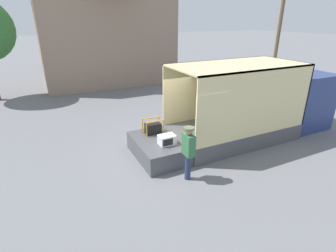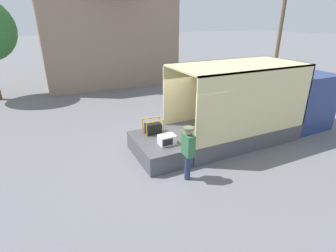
{
  "view_description": "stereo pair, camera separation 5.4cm",
  "coord_description": "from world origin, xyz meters",
  "views": [
    {
      "loc": [
        -4.13,
        -7.66,
        4.64
      ],
      "look_at": [
        -0.48,
        -0.2,
        1.21
      ],
      "focal_mm": 28.0,
      "sensor_mm": 36.0,
      "label": 1
    },
    {
      "loc": [
        -4.08,
        -7.68,
        4.64
      ],
      "look_at": [
        -0.48,
        -0.2,
        1.21
      ],
      "focal_mm": 28.0,
      "sensor_mm": 36.0,
      "label": 2
    }
  ],
  "objects": [
    {
      "name": "ground_plane",
      "position": [
        0.0,
        0.0,
        0.0
      ],
      "size": [
        160.0,
        160.0,
        0.0
      ],
      "primitive_type": "plane",
      "color": "slate"
    },
    {
      "name": "box_truck",
      "position": [
        4.47,
        0.0,
        1.01
      ],
      "size": [
        7.25,
        2.47,
        3.07
      ],
      "color": "navy",
      "rests_on": "ground"
    },
    {
      "name": "tailgate_deck",
      "position": [
        -0.78,
        0.0,
        0.33
      ],
      "size": [
        1.55,
        2.35,
        0.66
      ],
      "primitive_type": "cube",
      "color": "#4C4C51",
      "rests_on": "ground"
    },
    {
      "name": "microwave",
      "position": [
        -0.63,
        -0.44,
        0.82
      ],
      "size": [
        0.56,
        0.41,
        0.33
      ],
      "color": "white",
      "rests_on": "tailgate_deck"
    },
    {
      "name": "portable_generator",
      "position": [
        -0.68,
        0.61,
        0.87
      ],
      "size": [
        0.7,
        0.44,
        0.55
      ],
      "color": "black",
      "rests_on": "tailgate_deck"
    },
    {
      "name": "worker_person",
      "position": [
        -0.54,
        -1.71,
        1.07
      ],
      "size": [
        0.31,
        0.44,
        1.74
      ],
      "color": "navy",
      "rests_on": "ground"
    },
    {
      "name": "house_backdrop",
      "position": [
        0.77,
        13.91,
        4.49
      ],
      "size": [
        9.7,
        7.98,
        8.82
      ],
      "color": "gray",
      "rests_on": "ground"
    },
    {
      "name": "utility_pole",
      "position": [
        13.13,
        7.96,
        4.3
      ],
      "size": [
        1.8,
        0.28,
        8.28
      ],
      "color": "brown",
      "rests_on": "ground"
    }
  ]
}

